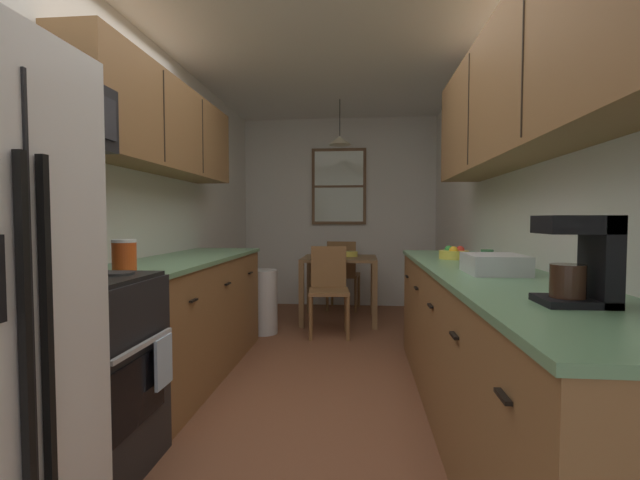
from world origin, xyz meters
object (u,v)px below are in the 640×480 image
Objects in this scene: storage_canister at (124,255)px; table_serving_bowl at (349,254)px; microwave_over_range at (40,109)px; coffee_maker at (584,258)px; dining_chair_near at (329,286)px; mug_by_coffeemaker at (487,259)px; trash_bin at (264,302)px; stove_range at (72,377)px; dining_table at (339,268)px; fruit_bowl at (454,254)px; dining_chair_far at (343,272)px; dish_rack at (494,264)px.

storage_canister is 3.08m from table_serving_bowl.
microwave_over_range is 3.57× the size of storage_canister.
coffee_maker reaches higher than storage_canister.
dining_chair_near is 8.29× the size of mug_by_coffeemaker.
table_serving_bowl reaches higher than trash_bin.
stove_range is 1.67× the size of trash_bin.
table_serving_bowl reaches higher than dining_table.
trash_bin is 1.21m from table_serving_bowl.
microwave_over_range is at bearing -146.79° from fruit_bowl.
dining_chair_near is 0.77m from table_serving_bowl.
table_serving_bowl is at bearing 40.18° from trash_bin.
mug_by_coffeemaker is at bearing -59.63° from dining_chair_near.
mug_by_coffeemaker is 0.55m from fruit_bowl.
dining_chair_near and dining_chair_far have the same top height.
coffee_maker reaches higher than mug_by_coffeemaker.
coffee_maker is (2.03, -0.79, 0.07)m from storage_canister.
storage_canister reaches higher than dining_table.
fruit_bowl is (0.99, -1.27, 0.44)m from dining_chair_near.
microwave_over_range reaches higher than dining_chair_near.
trash_bin is at bearing 143.39° from fruit_bowl.
fruit_bowl is at bearing 92.18° from dish_rack.
dining_chair_far is at bearing 105.66° from dish_rack.
table_serving_bowl is (-0.87, 3.64, -0.28)m from coffee_maker.
stove_range reaches higher than dining_chair_far.
stove_range is 3.96m from dining_chair_far.
fruit_bowl is (0.89, -2.46, 0.44)m from dining_chair_far.
trash_bin is 6.08× the size of mug_by_coffeemaker.
mug_by_coffeemaker reaches higher than trash_bin.
dining_table is at bearing -137.85° from table_serving_bowl.
table_serving_bowl is at bearing 106.51° from dish_rack.
stove_range is 5.33× the size of table_serving_bowl.
fruit_bowl is (-0.08, 0.55, -0.01)m from mug_by_coffeemaker.
stove_range is 1.30× the size of dining_table.
stove_range is at bearing -109.23° from table_serving_bowl.
coffee_maker reaches higher than dining_chair_near.
storage_canister is at bearing -112.21° from table_serving_bowl.
dining_chair_near is 2.65× the size of dish_rack.
dish_rack is (2.10, 0.51, -0.72)m from microwave_over_range.
trash_bin is at bearing -121.98° from dining_chair_far.
storage_canister is at bearing -155.71° from fruit_bowl.
dining_table is 3.70m from coffee_maker.
fruit_bowl is at bearing 92.38° from coffee_maker.
coffee_maker reaches higher than table_serving_bowl.
coffee_maker is at bearing -87.62° from fruit_bowl.
stove_range is at bearing -165.49° from dish_rack.
dining_chair_near is 1.20m from dining_chair_far.
stove_range is at bearing -89.32° from storage_canister.
dining_chair_near is 2.38m from dish_rack.
microwave_over_range is 0.92× the size of trash_bin.
dish_rack reaches higher than trash_bin.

